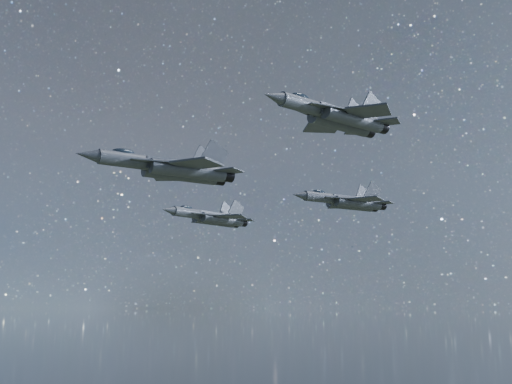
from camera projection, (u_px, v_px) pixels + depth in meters
jet_lead at (172, 168)px, 72.03m from camera, size 19.98×14.21×5.09m
jet_left at (212, 218)px, 98.51m from camera, size 17.78×12.18×4.46m
jet_right at (337, 116)px, 56.43m from camera, size 15.44×10.84×3.90m
jet_slot at (347, 202)px, 84.39m from camera, size 15.81×11.15×4.00m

